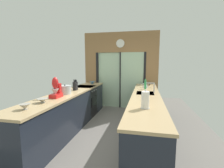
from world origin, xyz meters
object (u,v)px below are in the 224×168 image
Objects in this scene: paper_towel_roll at (145,100)px; mixing_bowl_far at (92,82)px; mixing_bowl_mid at (43,100)px; oven_range at (85,101)px; kettle at (145,84)px; mixing_bowl_near at (25,107)px; stock_pot at (65,90)px; soap_bottle_far at (145,82)px; soap_bottle_near at (145,86)px; knife_block at (75,86)px; stand_mixer at (56,90)px.

mixing_bowl_far is at bearing 124.06° from paper_towel_roll.
oven_range is at bearing 90.52° from mixing_bowl_mid.
kettle reaches higher than mixing_bowl_far.
oven_range is 5.64× the size of mixing_bowl_near.
kettle is (1.78, 1.40, -0.01)m from stock_pot.
mixing_bowl_near is 0.67× the size of kettle.
paper_towel_roll is at bearing -90.00° from soap_bottle_far.
mixing_bowl_near is at bearing -127.83° from soap_bottle_near.
kettle is at bearing 26.00° from knife_block.
mixing_bowl_mid is 0.92× the size of soap_bottle_far.
soap_bottle_near is at bearing -90.00° from soap_bottle_far.
kettle is at bearing -89.76° from soap_bottle_far.
mixing_bowl_mid is 1.78m from paper_towel_roll.
mixing_bowl_mid is 0.45m from stand_mixer.
soap_bottle_far is at bearing 37.24° from knife_block.
mixing_bowl_far reaches higher than oven_range.
kettle is at bearing 51.00° from mixing_bowl_mid.
paper_towel_roll is at bearing -90.00° from soap_bottle_near.
oven_range is 1.35m from stock_pot.
kettle is (1.78, 2.20, 0.04)m from mixing_bowl_mid.
paper_towel_roll is (1.78, -2.63, 0.09)m from mixing_bowl_far.
paper_towel_roll is (-0.00, -2.17, 0.05)m from kettle.
mixing_bowl_near is at bearing -90.00° from mixing_bowl_far.
mixing_bowl_mid is 0.68× the size of paper_towel_roll.
oven_range is 2.75m from paper_towel_roll.
stand_mixer is at bearing 90.00° from mixing_bowl_mid.
paper_towel_roll reaches higher than knife_block.
kettle reaches higher than mixing_bowl_mid.
stand_mixer is 1.72× the size of kettle.
mixing_bowl_far is 1.33m from knife_block.
stock_pot is 2.08m from soap_bottle_near.
stock_pot reaches higher than mixing_bowl_mid.
mixing_bowl_mid is 0.82× the size of kettle.
stand_mixer is at bearing -90.00° from stock_pot.
stand_mixer is 1.43× the size of paper_towel_roll.
stand_mixer reaches higher than soap_bottle_far.
mixing_bowl_far is at bearing 90.00° from mixing_bowl_mid.
stock_pot is 1.13× the size of kettle.
stand_mixer is (0.00, 0.85, 0.11)m from mixing_bowl_near.
mixing_bowl_far is 1.95m from soap_bottle_near.
paper_towel_roll reaches higher than kettle.
mixing_bowl_near is at bearing -119.84° from soap_bottle_far.
knife_block reaches higher than mixing_bowl_far.
knife_block is 1.35× the size of soap_bottle_far.
oven_range is at bearing -174.33° from kettle.
mixing_bowl_mid is 0.47× the size of stand_mixer.
knife_block is at bearing 90.00° from stand_mixer.
knife_block reaches higher than mixing_bowl_mid.
kettle is at bearing -14.46° from mixing_bowl_far.
stock_pot reaches higher than soap_bottle_far.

